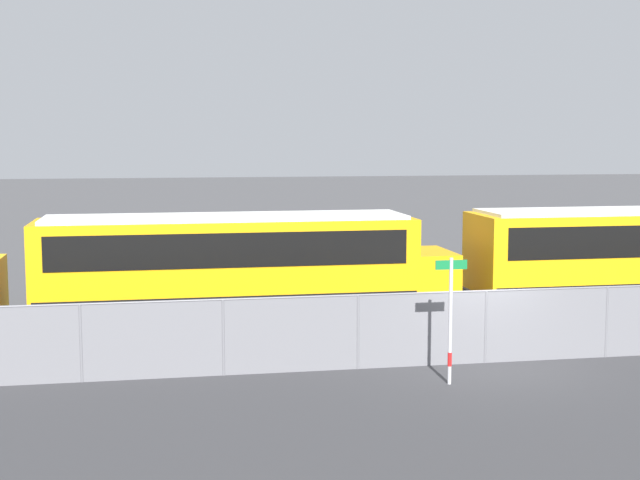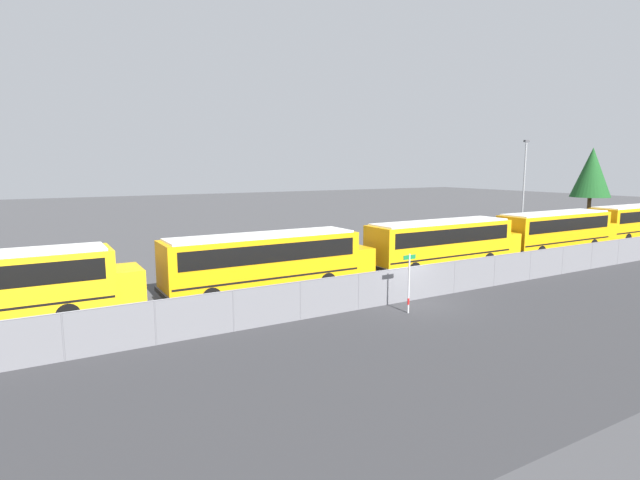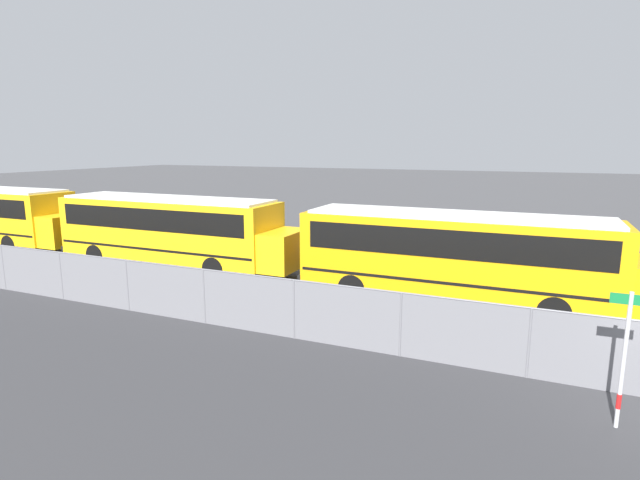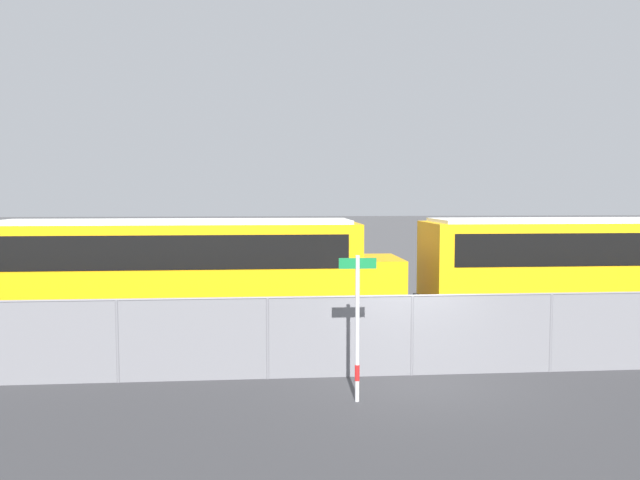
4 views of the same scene
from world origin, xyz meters
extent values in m
plane|color=#424244|center=(0.00, 0.00, 0.00)|extent=(200.00, 200.00, 0.00)
cube|color=#333335|center=(0.00, -6.00, 0.00)|extent=(144.60, 12.00, 0.01)
cube|color=#9EA0A5|center=(0.00, 0.00, 0.86)|extent=(110.60, 0.03, 1.72)
cube|color=slate|center=(0.00, -0.01, 0.86)|extent=(110.60, 0.01, 1.72)
cylinder|color=slate|center=(0.00, 0.00, 1.72)|extent=(110.60, 0.05, 0.05)
cylinder|color=slate|center=(-15.36, 0.00, 0.86)|extent=(0.07, 0.07, 1.72)
cylinder|color=slate|center=(-12.29, 0.00, 0.86)|extent=(0.07, 0.07, 1.72)
cylinder|color=slate|center=(-9.22, 0.00, 0.86)|extent=(0.07, 0.07, 1.72)
cylinder|color=slate|center=(-6.14, 0.00, 0.86)|extent=(0.07, 0.07, 1.72)
cylinder|color=slate|center=(-3.07, 0.00, 0.86)|extent=(0.07, 0.07, 1.72)
cylinder|color=slate|center=(0.00, 0.00, 0.86)|extent=(0.07, 0.07, 1.72)
cylinder|color=slate|center=(3.07, 0.00, 0.86)|extent=(0.07, 0.07, 1.72)
cylinder|color=slate|center=(6.14, 0.00, 0.86)|extent=(0.07, 0.07, 1.72)
cylinder|color=slate|center=(9.22, 0.00, 0.86)|extent=(0.07, 0.07, 1.72)
cylinder|color=slate|center=(12.29, 0.00, 0.86)|extent=(0.07, 0.07, 1.72)
cylinder|color=slate|center=(15.36, 0.00, 0.86)|extent=(0.07, 0.07, 1.72)
cylinder|color=slate|center=(18.43, 0.00, 0.86)|extent=(0.07, 0.07, 1.72)
cube|color=yellow|center=(-12.35, 5.41, 1.26)|extent=(1.25, 2.38, 1.54)
cylinder|color=black|center=(-14.95, 6.58, 0.50)|extent=(0.99, 0.28, 0.99)
cylinder|color=black|center=(-14.95, 4.24, 0.50)|extent=(0.99, 0.28, 0.99)
cube|color=orange|center=(-5.65, 5.06, 1.78)|extent=(10.40, 2.59, 2.56)
cube|color=black|center=(-5.65, 5.06, 2.34)|extent=(9.57, 2.63, 0.92)
cube|color=black|center=(-5.65, 5.06, 1.06)|extent=(10.19, 2.62, 0.10)
cube|color=orange|center=(0.17, 5.06, 1.26)|extent=(1.25, 2.38, 1.54)
cube|color=black|center=(-10.90, 5.06, 0.65)|extent=(0.12, 2.59, 0.24)
cube|color=silver|center=(-5.65, 5.06, 3.11)|extent=(9.88, 2.33, 0.10)
cylinder|color=black|center=(-2.43, 6.23, 0.50)|extent=(0.99, 0.28, 0.99)
cylinder|color=black|center=(-2.43, 3.89, 0.50)|extent=(0.99, 0.28, 0.99)
cylinder|color=black|center=(-8.87, 6.23, 0.50)|extent=(0.99, 0.28, 0.99)
cylinder|color=black|center=(-8.87, 3.89, 0.50)|extent=(0.99, 0.28, 0.99)
cube|color=#EDA80F|center=(6.83, 5.00, 1.78)|extent=(10.40, 2.59, 2.56)
cube|color=black|center=(6.83, 5.00, 2.34)|extent=(9.57, 2.63, 0.92)
cube|color=black|center=(6.83, 5.00, 1.06)|extent=(10.19, 2.62, 0.10)
cube|color=#EDA80F|center=(12.65, 5.00, 1.26)|extent=(1.25, 2.38, 1.54)
cube|color=black|center=(1.58, 5.00, 0.65)|extent=(0.12, 2.59, 0.24)
cube|color=silver|center=(6.83, 5.00, 3.11)|extent=(9.88, 2.33, 0.10)
cylinder|color=black|center=(10.05, 6.17, 0.50)|extent=(0.99, 0.28, 0.99)
cylinder|color=black|center=(10.05, 3.83, 0.50)|extent=(0.99, 0.28, 0.99)
cylinder|color=black|center=(3.60, 6.17, 0.50)|extent=(0.99, 0.28, 0.99)
cylinder|color=black|center=(3.60, 3.83, 0.50)|extent=(0.99, 0.28, 0.99)
cube|color=orange|center=(18.86, 5.12, 1.78)|extent=(10.40, 2.59, 2.56)
cube|color=black|center=(18.86, 5.12, 2.34)|extent=(9.57, 2.63, 0.92)
cube|color=black|center=(18.86, 5.12, 1.06)|extent=(10.19, 2.62, 0.10)
cube|color=orange|center=(24.69, 5.12, 1.26)|extent=(1.25, 2.38, 1.54)
cube|color=black|center=(13.62, 5.12, 0.65)|extent=(0.12, 2.59, 0.24)
cube|color=silver|center=(18.86, 5.12, 3.11)|extent=(9.88, 2.33, 0.10)
cylinder|color=black|center=(22.09, 6.30, 0.50)|extent=(0.99, 0.28, 0.99)
cylinder|color=black|center=(22.09, 3.95, 0.50)|extent=(0.99, 0.28, 0.99)
cylinder|color=black|center=(15.64, 6.30, 0.50)|extent=(0.99, 0.28, 0.99)
cylinder|color=black|center=(15.64, 3.95, 0.50)|extent=(0.99, 0.28, 0.99)
cube|color=orange|center=(31.06, 5.60, 1.78)|extent=(10.40, 2.59, 2.56)
cube|color=black|center=(31.06, 5.60, 2.34)|extent=(9.57, 2.63, 0.92)
cube|color=black|center=(31.06, 5.60, 1.06)|extent=(10.19, 2.62, 0.10)
cube|color=black|center=(25.81, 5.60, 0.65)|extent=(0.12, 2.59, 0.24)
cube|color=silver|center=(31.06, 5.60, 3.11)|extent=(9.88, 2.33, 0.10)
cylinder|color=black|center=(34.28, 6.77, 0.50)|extent=(0.99, 0.28, 0.99)
cylinder|color=black|center=(27.84, 6.77, 0.50)|extent=(0.99, 0.28, 0.99)
cylinder|color=black|center=(27.84, 4.42, 0.50)|extent=(0.99, 0.28, 0.99)
cylinder|color=#B7B7BC|center=(-1.41, -1.59, 1.38)|extent=(0.08, 0.08, 2.75)
cylinder|color=red|center=(-1.41, -1.59, 0.55)|extent=(0.09, 0.09, 0.30)
cube|color=#147238|center=(-1.41, -1.59, 2.60)|extent=(0.70, 0.02, 0.20)
cylinder|color=gray|center=(25.34, 13.09, 4.43)|extent=(0.16, 0.16, 8.87)
cube|color=#47474C|center=(25.34, 13.09, 9.02)|extent=(0.60, 0.24, 0.20)
cylinder|color=#51381E|center=(42.41, 16.81, 1.49)|extent=(0.44, 0.44, 2.97)
cone|color=#194C1E|center=(42.41, 16.81, 5.92)|extent=(4.53, 4.53, 5.89)
camera|label=1|loc=(-7.54, -19.49, 5.29)|focal=50.00mm
camera|label=2|loc=(-16.06, -18.58, 6.66)|focal=28.00mm
camera|label=3|loc=(-3.18, -12.06, 5.43)|focal=28.00mm
camera|label=4|loc=(-3.07, -12.90, 3.86)|focal=35.00mm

